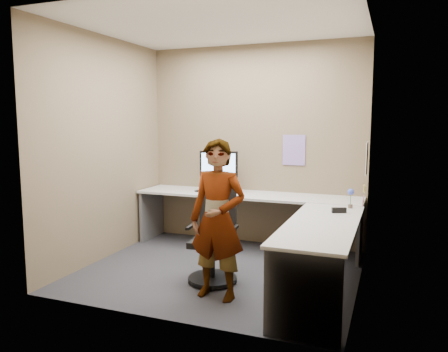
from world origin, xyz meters
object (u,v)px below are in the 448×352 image
at_px(monitor, 219,166).
at_px(office_chair, 214,244).
at_px(desk, 267,216).
at_px(person, 218,220).

distance_m(monitor, office_chair, 1.48).
xyz_separation_m(desk, office_chair, (-0.38, -0.67, -0.19)).
bearing_deg(desk, person, -99.51).
bearing_deg(office_chair, desk, 55.10).
xyz_separation_m(desk, monitor, (-0.83, 0.57, 0.50)).
relative_size(monitor, person, 0.34).
xyz_separation_m(monitor, person, (0.65, -1.64, -0.32)).
bearing_deg(monitor, office_chair, -77.58).
bearing_deg(person, monitor, 115.43).
bearing_deg(office_chair, person, -68.32).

